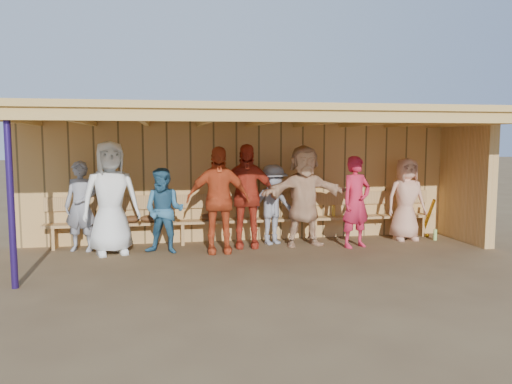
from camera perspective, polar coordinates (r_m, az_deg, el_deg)
ground at (r=8.76m, az=0.41°, el=-7.09°), size 90.00×90.00×0.00m
player_a at (r=9.38m, az=-19.38°, el=-1.53°), size 0.67×0.53×1.62m
player_b at (r=8.95m, az=-16.28°, el=-0.64°), size 1.09×0.85×1.97m
player_c at (r=8.84m, az=-10.45°, el=-2.13°), size 0.87×0.77×1.49m
player_d at (r=8.74m, az=-4.37°, el=-0.91°), size 1.11×0.48×1.87m
player_e at (r=9.46m, az=1.94°, el=-1.45°), size 1.11×0.87×1.51m
player_f at (r=9.34m, az=5.54°, el=-0.41°), size 1.79×0.69×1.89m
player_g at (r=9.35m, az=11.37°, el=-1.13°), size 0.71×0.58×1.68m
player_h at (r=10.28m, az=16.77°, el=-0.78°), size 0.80×0.52×1.63m
player_extra at (r=9.15m, az=-1.18°, el=-0.46°), size 1.16×0.58×1.91m
dugout_structure at (r=9.28m, az=1.99°, el=4.22°), size 8.80×3.20×2.50m
bench at (r=9.74m, az=-0.81°, el=-2.60°), size 7.60×0.34×0.93m
dugout_equipment at (r=9.52m, az=-4.99°, el=-3.04°), size 6.09×0.62×0.80m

